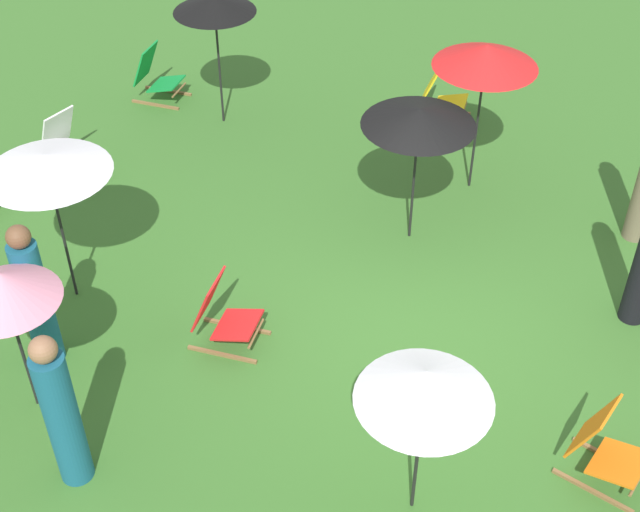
{
  "coord_description": "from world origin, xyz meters",
  "views": [
    {
      "loc": [
        -6.52,
        -2.21,
        6.6
      ],
      "look_at": [
        0.0,
        1.2,
        0.5
      ],
      "focal_mm": 49.41,
      "sensor_mm": 36.0,
      "label": 1
    }
  ],
  "objects_px": {
    "deckchair_5": "(223,315)",
    "umbrella_0": "(46,164)",
    "deckchair_10": "(67,144)",
    "umbrella_4": "(486,56)",
    "deckchair_6": "(441,96)",
    "umbrella_5": "(214,4)",
    "umbrella_3": "(2,287)",
    "deckchair_4": "(604,447)",
    "deckchair_3": "(156,76)",
    "umbrella_1": "(419,117)",
    "person_0": "(35,298)",
    "umbrella_2": "(425,386)",
    "person_1": "(61,414)"
  },
  "relations": [
    {
      "from": "umbrella_0",
      "to": "deckchair_3",
      "type": "bearing_deg",
      "value": 23.73
    },
    {
      "from": "deckchair_6",
      "to": "person_1",
      "type": "relative_size",
      "value": 0.49
    },
    {
      "from": "umbrella_2",
      "to": "person_0",
      "type": "distance_m",
      "value": 4.07
    },
    {
      "from": "deckchair_4",
      "to": "umbrella_3",
      "type": "bearing_deg",
      "value": 117.57
    },
    {
      "from": "deckchair_5",
      "to": "umbrella_0",
      "type": "height_order",
      "value": "umbrella_0"
    },
    {
      "from": "umbrella_1",
      "to": "umbrella_4",
      "type": "bearing_deg",
      "value": -11.6
    },
    {
      "from": "umbrella_3",
      "to": "deckchair_10",
      "type": "bearing_deg",
      "value": 35.35
    },
    {
      "from": "umbrella_3",
      "to": "umbrella_5",
      "type": "height_order",
      "value": "umbrella_5"
    },
    {
      "from": "deckchair_3",
      "to": "deckchair_5",
      "type": "distance_m",
      "value": 5.3
    },
    {
      "from": "umbrella_0",
      "to": "person_0",
      "type": "bearing_deg",
      "value": -155.59
    },
    {
      "from": "umbrella_2",
      "to": "person_1",
      "type": "bearing_deg",
      "value": 111.36
    },
    {
      "from": "deckchair_10",
      "to": "umbrella_4",
      "type": "distance_m",
      "value": 5.48
    },
    {
      "from": "deckchair_4",
      "to": "umbrella_1",
      "type": "xyz_separation_m",
      "value": [
        2.41,
        2.87,
        1.28
      ]
    },
    {
      "from": "umbrella_1",
      "to": "person_1",
      "type": "distance_m",
      "value": 4.85
    },
    {
      "from": "person_1",
      "to": "umbrella_2",
      "type": "bearing_deg",
      "value": -0.71
    },
    {
      "from": "umbrella_2",
      "to": "umbrella_4",
      "type": "height_order",
      "value": "umbrella_4"
    },
    {
      "from": "umbrella_1",
      "to": "person_0",
      "type": "bearing_deg",
      "value": 145.26
    },
    {
      "from": "deckchair_5",
      "to": "person_0",
      "type": "height_order",
      "value": "person_0"
    },
    {
      "from": "deckchair_3",
      "to": "umbrella_4",
      "type": "xyz_separation_m",
      "value": [
        0.02,
        -4.92,
        1.48
      ]
    },
    {
      "from": "umbrella_0",
      "to": "umbrella_2",
      "type": "xyz_separation_m",
      "value": [
        -0.81,
        -4.4,
        -0.19
      ]
    },
    {
      "from": "deckchair_4",
      "to": "person_1",
      "type": "bearing_deg",
      "value": 126.59
    },
    {
      "from": "umbrella_3",
      "to": "umbrella_2",
      "type": "bearing_deg",
      "value": -80.43
    },
    {
      "from": "umbrella_2",
      "to": "person_0",
      "type": "relative_size",
      "value": 1.0
    },
    {
      "from": "umbrella_5",
      "to": "deckchair_4",
      "type": "bearing_deg",
      "value": -119.98
    },
    {
      "from": "person_0",
      "to": "person_1",
      "type": "height_order",
      "value": "person_1"
    },
    {
      "from": "umbrella_0",
      "to": "umbrella_3",
      "type": "relative_size",
      "value": 1.1
    },
    {
      "from": "umbrella_0",
      "to": "umbrella_3",
      "type": "height_order",
      "value": "umbrella_0"
    },
    {
      "from": "deckchair_3",
      "to": "person_0",
      "type": "distance_m",
      "value": 5.37
    },
    {
      "from": "deckchair_6",
      "to": "umbrella_5",
      "type": "bearing_deg",
      "value": 107.21
    },
    {
      "from": "deckchair_5",
      "to": "umbrella_1",
      "type": "relative_size",
      "value": 0.48
    },
    {
      "from": "umbrella_0",
      "to": "person_1",
      "type": "bearing_deg",
      "value": -140.03
    },
    {
      "from": "deckchair_3",
      "to": "umbrella_1",
      "type": "xyz_separation_m",
      "value": [
        -1.32,
        -4.65,
        1.28
      ]
    },
    {
      "from": "umbrella_1",
      "to": "umbrella_5",
      "type": "distance_m",
      "value": 3.65
    },
    {
      "from": "deckchair_3",
      "to": "deckchair_6",
      "type": "distance_m",
      "value": 4.18
    },
    {
      "from": "umbrella_2",
      "to": "umbrella_3",
      "type": "bearing_deg",
      "value": 99.57
    },
    {
      "from": "deckchair_3",
      "to": "deckchair_5",
      "type": "xyz_separation_m",
      "value": [
        -3.87,
        -3.63,
        0.0
      ]
    },
    {
      "from": "umbrella_4",
      "to": "umbrella_5",
      "type": "relative_size",
      "value": 1.05
    },
    {
      "from": "person_0",
      "to": "person_1",
      "type": "xyz_separation_m",
      "value": [
        -1.02,
        -1.2,
        0.01
      ]
    },
    {
      "from": "umbrella_5",
      "to": "person_1",
      "type": "distance_m",
      "value": 6.28
    },
    {
      "from": "umbrella_5",
      "to": "umbrella_2",
      "type": "bearing_deg",
      "value": -133.63
    },
    {
      "from": "umbrella_3",
      "to": "umbrella_5",
      "type": "distance_m",
      "value": 5.5
    },
    {
      "from": "umbrella_2",
      "to": "umbrella_4",
      "type": "xyz_separation_m",
      "value": [
        4.84,
        1.25,
        0.31
      ]
    },
    {
      "from": "deckchair_3",
      "to": "deckchair_10",
      "type": "relative_size",
      "value": 1.0
    },
    {
      "from": "umbrella_4",
      "to": "umbrella_5",
      "type": "bearing_deg",
      "value": 91.73
    },
    {
      "from": "deckchair_5",
      "to": "deckchair_3",
      "type": "bearing_deg",
      "value": 32.23
    },
    {
      "from": "deckchair_4",
      "to": "person_1",
      "type": "xyz_separation_m",
      "value": [
        -2.18,
        4.16,
        0.45
      ]
    },
    {
      "from": "umbrella_0",
      "to": "umbrella_5",
      "type": "relative_size",
      "value": 0.97
    },
    {
      "from": "umbrella_2",
      "to": "umbrella_0",
      "type": "bearing_deg",
      "value": 79.63
    },
    {
      "from": "umbrella_3",
      "to": "umbrella_5",
      "type": "relative_size",
      "value": 0.89
    },
    {
      "from": "umbrella_1",
      "to": "person_1",
      "type": "height_order",
      "value": "umbrella_1"
    }
  ]
}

